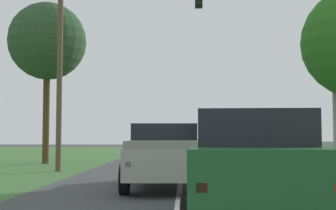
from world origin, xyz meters
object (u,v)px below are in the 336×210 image
red_suv_near (251,166)px  utility_pole_right (335,65)px  keep_moving_sign (306,132)px  extra_tree_1 (47,42)px  traffic_light (97,42)px  crossing_suv_far (282,147)px  pickup_truck_lead (165,155)px

red_suv_near → utility_pole_right: size_ratio=0.49×
keep_moving_sign → extra_tree_1: size_ratio=0.29×
traffic_light → extra_tree_1: 6.65m
traffic_light → crossing_suv_far: 10.72m
pickup_truck_lead → utility_pole_right: 11.39m
crossing_suv_far → extra_tree_1: size_ratio=0.53×
red_suv_near → pickup_truck_lead: red_suv_near is taller
pickup_truck_lead → keep_moving_sign: (5.48, 5.12, 0.70)m
utility_pole_right → pickup_truck_lead: bearing=-134.5°
pickup_truck_lead → traffic_light: bearing=118.4°
pickup_truck_lead → crossing_suv_far: size_ratio=1.11×
red_suv_near → keep_moving_sign: 11.51m
crossing_suv_far → utility_pole_right: bearing=-50.0°
utility_pole_right → extra_tree_1: (-14.52, 3.64, 1.94)m
extra_tree_1 → red_suv_near: bearing=-62.9°
pickup_truck_lead → utility_pole_right: bearing=45.5°
red_suv_near → crossing_suv_far: size_ratio=0.98×
pickup_truck_lead → extra_tree_1: bearing=121.8°
traffic_light → extra_tree_1: (-3.78, 5.36, 1.11)m
traffic_light → crossing_suv_far: (8.77, 4.05, -4.64)m
traffic_light → pickup_truck_lead: bearing=-61.6°
keep_moving_sign → extra_tree_1: (-12.47, 6.18, 5.04)m
pickup_truck_lead → extra_tree_1: extra_tree_1 is taller
traffic_light → red_suv_near: bearing=-67.1°
keep_moving_sign → crossing_suv_far: keep_moving_sign is taller
red_suv_near → utility_pole_right: 15.07m
keep_moving_sign → traffic_light: bearing=174.6°
pickup_truck_lead → extra_tree_1: size_ratio=0.59×
keep_moving_sign → extra_tree_1: 14.80m
red_suv_near → keep_moving_sign: bearing=71.0°
keep_moving_sign → crossing_suv_far: size_ratio=0.55×
red_suv_near → traffic_light: traffic_light is taller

